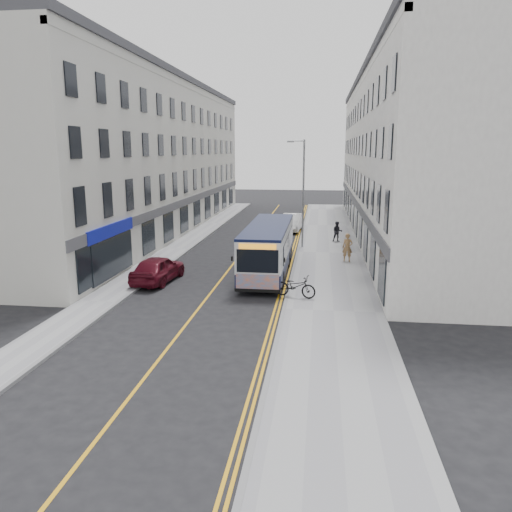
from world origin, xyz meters
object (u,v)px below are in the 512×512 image
(city_bus, at_px, (268,247))
(pedestrian_near, at_px, (347,247))
(streetlamp, at_px, (302,190))
(bicycle, at_px, (295,286))
(car_white, at_px, (292,223))
(pedestrian_far, at_px, (337,232))
(car_maroon, at_px, (158,269))

(city_bus, height_order, pedestrian_near, city_bus)
(streetlamp, bearing_deg, pedestrian_near, -56.04)
(bicycle, xyz_separation_m, car_white, (-1.43, 21.31, 0.10))
(streetlamp, height_order, pedestrian_near, streetlamp)
(car_white, bearing_deg, bicycle, -83.20)
(streetlamp, xyz_separation_m, pedestrian_far, (2.75, 2.39, -3.46))
(car_white, bearing_deg, pedestrian_near, -68.07)
(streetlamp, relative_size, city_bus, 0.78)
(bicycle, bearing_deg, streetlamp, 18.21)
(streetlamp, relative_size, bicycle, 3.78)
(streetlamp, xyz_separation_m, bicycle, (0.23, -13.28, -3.71))
(pedestrian_near, distance_m, car_maroon, 12.41)
(pedestrian_near, distance_m, car_white, 13.49)
(bicycle, distance_m, pedestrian_near, 9.05)
(bicycle, distance_m, car_white, 21.35)
(pedestrian_near, relative_size, pedestrian_far, 1.14)
(city_bus, xyz_separation_m, car_maroon, (-5.92, -2.71, -0.86))
(bicycle, bearing_deg, pedestrian_far, 8.10)
(car_white, bearing_deg, car_maroon, -105.61)
(car_white, bearing_deg, pedestrian_far, -52.06)
(city_bus, relative_size, pedestrian_far, 6.32)
(pedestrian_far, height_order, car_maroon, pedestrian_far)
(car_maroon, bearing_deg, pedestrian_near, -144.00)
(city_bus, bearing_deg, streetlamp, 78.64)
(bicycle, relative_size, car_maroon, 0.48)
(bicycle, bearing_deg, city_bus, 37.62)
(streetlamp, bearing_deg, car_maroon, -124.72)
(car_maroon, bearing_deg, streetlamp, -118.69)
(pedestrian_near, height_order, pedestrian_far, pedestrian_near)
(streetlamp, distance_m, pedestrian_far, 5.02)
(streetlamp, distance_m, pedestrian_near, 6.60)
(city_bus, bearing_deg, pedestrian_far, 67.48)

